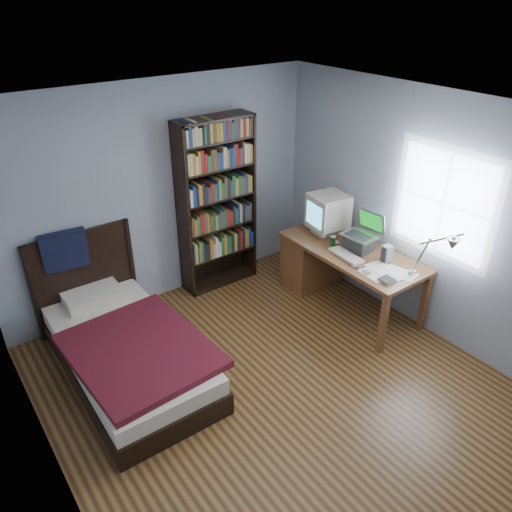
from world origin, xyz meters
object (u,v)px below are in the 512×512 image
at_px(desk, 322,258).
at_px(keyboard, 346,255).
at_px(speaker, 387,254).
at_px(bookshelf, 217,205).
at_px(laptop, 360,240).
at_px(soda_can, 333,241).
at_px(crt_monitor, 327,212).
at_px(desk_lamp, 446,247).
at_px(bed, 123,346).

relative_size(desk, keyboard, 4.11).
distance_m(speaker, bookshelf, 2.01).
xyz_separation_m(laptop, soda_can, (-0.17, 0.24, -0.06)).
bearing_deg(keyboard, bookshelf, 121.71).
xyz_separation_m(desk, crt_monitor, (0.06, 0.03, 0.58)).
bearing_deg(keyboard, laptop, 11.78).
height_order(desk, laptop, laptop).
relative_size(desk_lamp, soda_can, 5.97).
bearing_deg(desk_lamp, crt_monitor, 87.70).
distance_m(keyboard, bed, 2.47).
distance_m(bookshelf, bed, 1.96).
xyz_separation_m(bookshelf, bed, (-1.61, -0.81, -0.78)).
height_order(speaker, bed, bed).
bearing_deg(soda_can, speaker, -71.19).
bearing_deg(keyboard, desk, 76.91).
relative_size(laptop, bookshelf, 0.21).
xyz_separation_m(speaker, soda_can, (-0.20, 0.60, -0.04)).
bearing_deg(keyboard, speaker, -46.86).
distance_m(laptop, soda_can, 0.30).
height_order(desk, bookshelf, bookshelf).
height_order(desk_lamp, bed, desk_lamp).
bearing_deg(desk_lamp, bookshelf, 110.20).
bearing_deg(bed, speaker, -19.21).
distance_m(desk_lamp, speaker, 0.84).
xyz_separation_m(soda_can, bed, (-2.42, 0.32, -0.53)).
height_order(laptop, bed, bed).
bearing_deg(desk_lamp, keyboard, 98.39).
bearing_deg(desk_lamp, desk, 89.79).
bearing_deg(speaker, desk, 105.48).
distance_m(desk_lamp, soda_can, 1.39).
height_order(crt_monitor, speaker, crt_monitor).
relative_size(laptop, keyboard, 1.06).
height_order(desk_lamp, keyboard, desk_lamp).
distance_m(crt_monitor, desk_lamp, 1.61).
relative_size(desk_lamp, bookshelf, 0.31).
height_order(crt_monitor, keyboard, crt_monitor).
distance_m(laptop, speaker, 0.36).
xyz_separation_m(soda_can, bookshelf, (-0.81, 1.13, 0.25)).
distance_m(desk_lamp, keyboard, 1.16).
bearing_deg(bookshelf, desk_lamp, -69.80).
distance_m(desk, keyboard, 0.64).
bearing_deg(laptop, soda_can, 126.19).
height_order(soda_can, bookshelf, bookshelf).
bearing_deg(desk, bookshelf, 136.00).
distance_m(crt_monitor, soda_can, 0.39).
distance_m(speaker, soda_can, 0.63).
relative_size(laptop, speaker, 2.33).
bearing_deg(desk_lamp, soda_can, 93.93).
bearing_deg(bed, desk, -1.42).
relative_size(speaker, bookshelf, 0.09).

